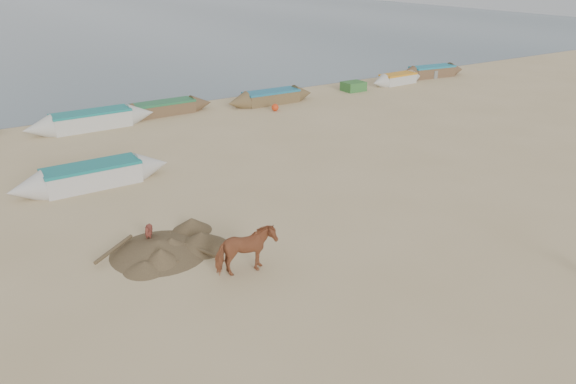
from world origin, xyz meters
name	(u,v)px	position (x,y,z in m)	size (l,w,h in m)	color
ground	(359,265)	(0.00, 0.00, 0.00)	(140.00, 140.00, 0.00)	tan
cow_adult	(246,251)	(-3.11, 1.44, 0.75)	(0.81, 1.77, 1.49)	brown
calf_front	(149,233)	(-4.88, 4.76, 0.39)	(0.63, 0.70, 0.77)	maroon
near_canoe	(92,176)	(-5.06, 10.84, 0.47)	(6.44, 1.31, 0.93)	beige
debris_pile	(159,246)	(-4.81, 4.04, 0.21)	(3.12, 3.12, 0.43)	brown
waterline_canoes	(136,114)	(-0.24, 19.69, 0.42)	(53.85, 3.75, 0.98)	brown
beach_clutter	(213,106)	(4.45, 19.46, 0.30)	(45.72, 4.82, 0.64)	#2C622C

